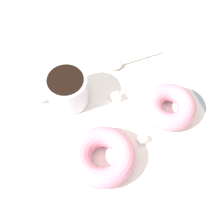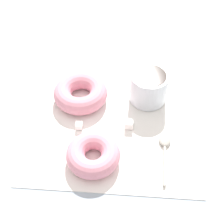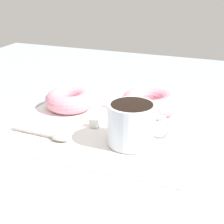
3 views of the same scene
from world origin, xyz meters
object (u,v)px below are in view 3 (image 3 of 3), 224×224
(coffee_cup, at_px, (133,123))
(donut_near_cup, at_px, (70,100))
(spoon, at_px, (53,136))
(sugar_cube_extra, at_px, (96,122))
(donut_far, at_px, (150,102))
(sugar_cube, at_px, (111,104))

(coffee_cup, relative_size, donut_near_cup, 1.06)
(donut_near_cup, relative_size, spoon, 0.84)
(sugar_cube_extra, bearing_deg, donut_far, 146.91)
(coffee_cup, distance_m, sugar_cube_extra, 0.10)
(donut_near_cup, distance_m, spoon, 0.15)
(donut_far, height_order, sugar_cube_extra, donut_far)
(coffee_cup, distance_m, sugar_cube, 0.18)
(coffee_cup, height_order, sugar_cube, coffee_cup)
(donut_far, xyz_separation_m, sugar_cube_extra, (0.11, -0.07, -0.01))
(spoon, bearing_deg, coffee_cup, 103.23)
(donut_near_cup, height_order, donut_far, donut_far)
(coffee_cup, height_order, donut_near_cup, coffee_cup)
(donut_far, height_order, spoon, donut_far)
(donut_far, distance_m, sugar_cube, 0.09)
(donut_far, relative_size, sugar_cube, 8.60)
(spoon, relative_size, sugar_cube_extra, 7.36)
(sugar_cube_extra, bearing_deg, coffee_cup, 64.18)
(coffee_cup, relative_size, donut_far, 0.91)
(sugar_cube_extra, bearing_deg, donut_near_cup, -127.16)
(spoon, xyz_separation_m, sugar_cube, (-0.18, 0.04, 0.00))
(donut_near_cup, distance_m, sugar_cube_extra, 0.11)
(sugar_cube_extra, bearing_deg, sugar_cube, -173.86)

